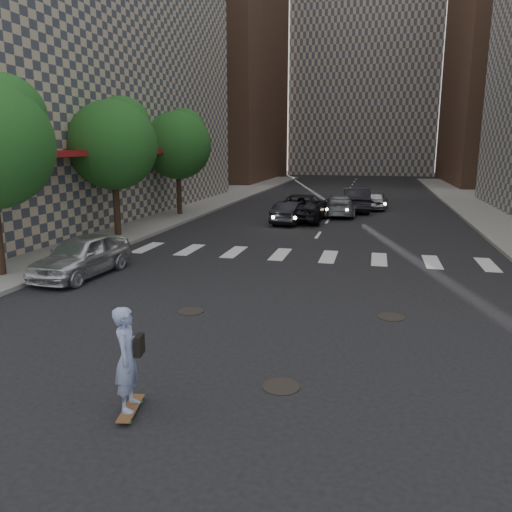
{
  "coord_description": "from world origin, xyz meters",
  "views": [
    {
      "loc": [
        2.74,
        -10.94,
        4.4
      ],
      "look_at": [
        -0.54,
        2.72,
        1.3
      ],
      "focal_mm": 35.0,
      "sensor_mm": 36.0,
      "label": 1
    }
  ],
  "objects_px": {
    "silver_sedan": "(82,256)",
    "traffic_car_a": "(291,212)",
    "skateboarder": "(128,359)",
    "tree_b": "(115,141)",
    "traffic_car_d": "(376,200)",
    "tree_c": "(179,142)",
    "traffic_car_c": "(303,207)",
    "traffic_car_b": "(340,205)",
    "traffic_car_e": "(356,200)"
  },
  "relations": [
    {
      "from": "silver_sedan",
      "to": "traffic_car_e",
      "type": "relative_size",
      "value": 0.86
    },
    {
      "from": "silver_sedan",
      "to": "traffic_car_d",
      "type": "distance_m",
      "value": 23.63
    },
    {
      "from": "skateboarder",
      "to": "traffic_car_c",
      "type": "xyz_separation_m",
      "value": [
        -0.44,
        22.89,
        -0.19
      ]
    },
    {
      "from": "tree_b",
      "to": "traffic_car_a",
      "type": "height_order",
      "value": "tree_b"
    },
    {
      "from": "silver_sedan",
      "to": "traffic_car_d",
      "type": "relative_size",
      "value": 1.11
    },
    {
      "from": "skateboarder",
      "to": "silver_sedan",
      "type": "bearing_deg",
      "value": 115.92
    },
    {
      "from": "silver_sedan",
      "to": "traffic_car_a",
      "type": "bearing_deg",
      "value": 73.48
    },
    {
      "from": "traffic_car_c",
      "to": "traffic_car_e",
      "type": "height_order",
      "value": "traffic_car_e"
    },
    {
      "from": "traffic_car_c",
      "to": "skateboarder",
      "type": "bearing_deg",
      "value": 92.41
    },
    {
      "from": "skateboarder",
      "to": "traffic_car_b",
      "type": "height_order",
      "value": "skateboarder"
    },
    {
      "from": "traffic_car_a",
      "to": "traffic_car_e",
      "type": "bearing_deg",
      "value": -110.7
    },
    {
      "from": "traffic_car_d",
      "to": "tree_b",
      "type": "bearing_deg",
      "value": 53.4
    },
    {
      "from": "tree_b",
      "to": "traffic_car_d",
      "type": "relative_size",
      "value": 1.73
    },
    {
      "from": "silver_sedan",
      "to": "tree_b",
      "type": "bearing_deg",
      "value": 112.57
    },
    {
      "from": "silver_sedan",
      "to": "traffic_car_a",
      "type": "distance_m",
      "value": 14.45
    },
    {
      "from": "tree_c",
      "to": "traffic_car_a",
      "type": "bearing_deg",
      "value": -12.41
    },
    {
      "from": "tree_b",
      "to": "traffic_car_e",
      "type": "height_order",
      "value": "tree_b"
    },
    {
      "from": "silver_sedan",
      "to": "traffic_car_d",
      "type": "xyz_separation_m",
      "value": [
        9.76,
        21.52,
        -0.07
      ]
    },
    {
      "from": "tree_b",
      "to": "traffic_car_c",
      "type": "distance_m",
      "value": 11.74
    },
    {
      "from": "traffic_car_b",
      "to": "tree_c",
      "type": "bearing_deg",
      "value": 9.27
    },
    {
      "from": "skateboarder",
      "to": "traffic_car_c",
      "type": "bearing_deg",
      "value": 80.35
    },
    {
      "from": "traffic_car_a",
      "to": "traffic_car_c",
      "type": "relative_size",
      "value": 0.69
    },
    {
      "from": "traffic_car_a",
      "to": "traffic_car_e",
      "type": "distance_m",
      "value": 7.37
    },
    {
      "from": "traffic_car_e",
      "to": "traffic_car_d",
      "type": "bearing_deg",
      "value": -136.4
    },
    {
      "from": "tree_b",
      "to": "traffic_car_a",
      "type": "bearing_deg",
      "value": 40.47
    },
    {
      "from": "tree_b",
      "to": "traffic_car_c",
      "type": "bearing_deg",
      "value": 44.38
    },
    {
      "from": "tree_c",
      "to": "traffic_car_d",
      "type": "bearing_deg",
      "value": 27.37
    },
    {
      "from": "traffic_car_b",
      "to": "traffic_car_d",
      "type": "relative_size",
      "value": 1.24
    },
    {
      "from": "traffic_car_d",
      "to": "traffic_car_e",
      "type": "xyz_separation_m",
      "value": [
        -1.31,
        -1.46,
        0.16
      ]
    },
    {
      "from": "tree_b",
      "to": "tree_c",
      "type": "xyz_separation_m",
      "value": [
        0.0,
        8.0,
        0.0
      ]
    },
    {
      "from": "silver_sedan",
      "to": "traffic_car_b",
      "type": "bearing_deg",
      "value": 70.69
    },
    {
      "from": "skateboarder",
      "to": "traffic_car_b",
      "type": "xyz_separation_m",
      "value": [
        1.59,
        25.57,
        -0.29
      ]
    },
    {
      "from": "traffic_car_a",
      "to": "traffic_car_d",
      "type": "xyz_separation_m",
      "value": [
        4.76,
        7.96,
        0.0
      ]
    },
    {
      "from": "tree_c",
      "to": "traffic_car_c",
      "type": "relative_size",
      "value": 1.15
    },
    {
      "from": "silver_sedan",
      "to": "traffic_car_a",
      "type": "relative_size",
      "value": 1.07
    },
    {
      "from": "tree_c",
      "to": "silver_sedan",
      "type": "relative_size",
      "value": 1.56
    },
    {
      "from": "tree_c",
      "to": "skateboarder",
      "type": "height_order",
      "value": "tree_c"
    },
    {
      "from": "traffic_car_a",
      "to": "traffic_car_b",
      "type": "distance_m",
      "value": 4.78
    },
    {
      "from": "skateboarder",
      "to": "silver_sedan",
      "type": "distance_m",
      "value": 9.9
    },
    {
      "from": "tree_b",
      "to": "skateboarder",
      "type": "bearing_deg",
      "value": -61.07
    },
    {
      "from": "tree_b",
      "to": "skateboarder",
      "type": "xyz_separation_m",
      "value": [
        8.37,
        -15.13,
        -3.67
      ]
    },
    {
      "from": "skateboarder",
      "to": "traffic_car_d",
      "type": "height_order",
      "value": "skateboarder"
    },
    {
      "from": "traffic_car_b",
      "to": "traffic_car_d",
      "type": "height_order",
      "value": "traffic_car_b"
    },
    {
      "from": "skateboarder",
      "to": "traffic_car_d",
      "type": "bearing_deg",
      "value": 71.8
    },
    {
      "from": "silver_sedan",
      "to": "traffic_car_c",
      "type": "distance_m",
      "value": 15.92
    },
    {
      "from": "traffic_car_d",
      "to": "traffic_car_a",
      "type": "bearing_deg",
      "value": 62.97
    },
    {
      "from": "traffic_car_a",
      "to": "traffic_car_c",
      "type": "xyz_separation_m",
      "value": [
        0.47,
        1.4,
        0.15
      ]
    },
    {
      "from": "traffic_car_b",
      "to": "traffic_car_e",
      "type": "height_order",
      "value": "traffic_car_e"
    },
    {
      "from": "skateboarder",
      "to": "traffic_car_d",
      "type": "relative_size",
      "value": 0.49
    },
    {
      "from": "silver_sedan",
      "to": "traffic_car_c",
      "type": "bearing_deg",
      "value": 73.62
    }
  ]
}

